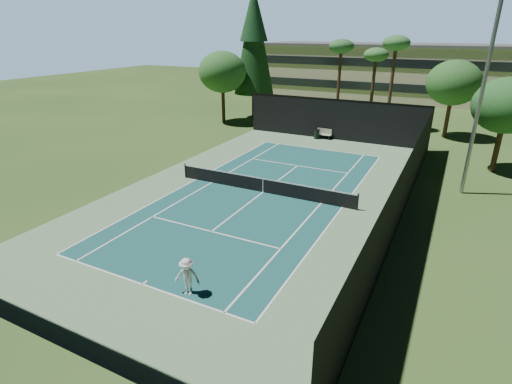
% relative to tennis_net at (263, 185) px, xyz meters
% --- Properties ---
extents(ground, '(160.00, 160.00, 0.00)m').
position_rel_tennis_net_xyz_m(ground, '(0.00, 0.00, -0.56)').
color(ground, '#31521E').
rests_on(ground, ground).
extents(apron_slab, '(18.00, 32.00, 0.01)m').
position_rel_tennis_net_xyz_m(apron_slab, '(0.00, 0.00, -0.55)').
color(apron_slab, '#648D62').
rests_on(apron_slab, ground).
extents(court_surface, '(10.97, 23.77, 0.01)m').
position_rel_tennis_net_xyz_m(court_surface, '(0.00, 0.00, -0.55)').
color(court_surface, '#1A5352').
rests_on(court_surface, ground).
extents(court_lines, '(11.07, 23.87, 0.01)m').
position_rel_tennis_net_xyz_m(court_lines, '(0.00, 0.00, -0.54)').
color(court_lines, white).
rests_on(court_lines, ground).
extents(tennis_net, '(12.90, 0.10, 1.10)m').
position_rel_tennis_net_xyz_m(tennis_net, '(0.00, 0.00, 0.00)').
color(tennis_net, black).
rests_on(tennis_net, ground).
extents(fence, '(18.04, 32.05, 4.03)m').
position_rel_tennis_net_xyz_m(fence, '(0.00, 0.06, 1.45)').
color(fence, black).
rests_on(fence, ground).
extents(player, '(1.21, 0.89, 1.69)m').
position_rel_tennis_net_xyz_m(player, '(2.15, -11.50, 0.29)').
color(player, silver).
rests_on(player, ground).
extents(tennis_ball_a, '(0.07, 0.07, 0.07)m').
position_rel_tennis_net_xyz_m(tennis_ball_a, '(-1.54, -11.42, -0.52)').
color(tennis_ball_a, yellow).
rests_on(tennis_ball_a, ground).
extents(tennis_ball_b, '(0.07, 0.07, 0.07)m').
position_rel_tennis_net_xyz_m(tennis_ball_b, '(-1.54, 3.43, -0.52)').
color(tennis_ball_b, yellow).
rests_on(tennis_ball_b, ground).
extents(tennis_ball_c, '(0.07, 0.07, 0.07)m').
position_rel_tennis_net_xyz_m(tennis_ball_c, '(-0.69, 1.66, -0.52)').
color(tennis_ball_c, '#BAD02F').
rests_on(tennis_ball_c, ground).
extents(tennis_ball_d, '(0.07, 0.07, 0.07)m').
position_rel_tennis_net_xyz_m(tennis_ball_d, '(-4.26, 3.64, -0.52)').
color(tennis_ball_d, '#C1DF32').
rests_on(tennis_ball_d, ground).
extents(park_bench, '(1.50, 0.45, 1.02)m').
position_rel_tennis_net_xyz_m(park_bench, '(-0.84, 15.76, -0.01)').
color(park_bench, beige).
rests_on(park_bench, ground).
extents(trash_bin, '(0.56, 0.56, 0.95)m').
position_rel_tennis_net_xyz_m(trash_bin, '(-1.48, 15.44, -0.08)').
color(trash_bin, black).
rests_on(trash_bin, ground).
extents(pine_tree, '(4.80, 4.80, 15.00)m').
position_rel_tennis_net_xyz_m(pine_tree, '(-12.00, 22.00, 9.00)').
color(pine_tree, '#40291B').
rests_on(pine_tree, ground).
extents(palm_a, '(2.80, 2.80, 9.32)m').
position_rel_tennis_net_xyz_m(palm_a, '(-2.00, 24.00, 7.63)').
color(palm_a, '#452B1D').
rests_on(palm_a, ground).
extents(palm_b, '(2.80, 2.80, 8.42)m').
position_rel_tennis_net_xyz_m(palm_b, '(1.50, 26.00, 6.80)').
color(palm_b, '#40291B').
rests_on(palm_b, ground).
extents(palm_c, '(2.80, 2.80, 9.77)m').
position_rel_tennis_net_xyz_m(palm_c, '(4.00, 23.00, 8.05)').
color(palm_c, '#45301D').
rests_on(palm_c, ground).
extents(decid_tree_a, '(5.12, 5.12, 7.62)m').
position_rel_tennis_net_xyz_m(decid_tree_a, '(10.00, 22.00, 4.86)').
color(decid_tree_a, '#4F3221').
rests_on(decid_tree_a, ground).
extents(decid_tree_b, '(4.80, 4.80, 7.14)m').
position_rel_tennis_net_xyz_m(decid_tree_b, '(14.00, 12.00, 4.52)').
color(decid_tree_b, '#4C3220').
rests_on(decid_tree_b, ground).
extents(decid_tree_c, '(5.44, 5.44, 8.09)m').
position_rel_tennis_net_xyz_m(decid_tree_c, '(-14.00, 18.00, 5.21)').
color(decid_tree_c, '#462C1E').
rests_on(decid_tree_c, ground).
extents(campus_building, '(40.50, 12.50, 8.30)m').
position_rel_tennis_net_xyz_m(campus_building, '(0.00, 45.98, 3.65)').
color(campus_building, beige).
rests_on(campus_building, ground).
extents(light_pole, '(0.90, 0.25, 12.22)m').
position_rel_tennis_net_xyz_m(light_pole, '(12.00, 6.00, 5.90)').
color(light_pole, '#909398').
rests_on(light_pole, ground).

